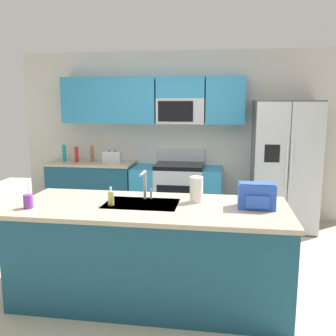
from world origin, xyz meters
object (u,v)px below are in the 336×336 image
Objects in this scene: bottle_red at (77,154)px; drink_cup_purple at (28,201)px; pepper_mill at (92,154)px; paper_towel_roll at (196,189)px; refrigerator at (284,166)px; range_oven at (177,193)px; soap_dispenser at (111,198)px; bottle_teal at (64,153)px; toaster at (112,157)px; sink_faucet at (145,183)px; backpack at (257,195)px.

drink_cup_purple reaches higher than bottle_red.
paper_towel_roll is at bearing -49.82° from pepper_mill.
range_oven is at bearing 177.37° from refrigerator.
pepper_mill is 1.06× the size of bottle_red.
soap_dispenser is 0.79m from paper_towel_roll.
paper_towel_roll is at bearing -118.60° from refrigerator.
bottle_teal is at bearing 136.95° from paper_towel_roll.
toaster is 1.18× the size of bottle_red.
paper_towel_roll is at bearing 16.27° from drink_cup_purple.
sink_faucet is (0.95, -2.06, 0.08)m from toaster.
bottle_red is at bearing -179.20° from toaster.
soap_dispenser is 0.71× the size of paper_towel_roll.
range_oven is 1.14m from toaster.
paper_towel_roll reaches higher than soap_dispenser.
toaster is 0.35m from pepper_mill.
range_oven is 1.64m from refrigerator.
range_oven is 8.00× the size of soap_dispenser.
paper_towel_roll is at bearing -1.30° from sink_faucet.
pepper_mill is at bearing 113.67° from soap_dispenser.
refrigerator is at bearing -0.21° from bottle_red.
paper_towel_roll is (-1.12, -2.05, 0.09)m from refrigerator.
backpack is (2.78, -2.21, -0.01)m from bottle_teal.
sink_faucet is (1.29, -2.11, 0.04)m from pepper_mill.
range_oven is 1.46m from pepper_mill.
backpack is (0.54, -0.12, -0.00)m from paper_towel_roll.
refrigerator reaches higher than toaster.
backpack is at bearing -66.20° from range_oven.
refrigerator is 2.25m from backpack.
pepper_mill is at bearing 136.12° from backpack.
bottle_red is 2.61m from soap_dispenser.
soap_dispenser is 0.53× the size of backpack.
range_oven is 4.86× the size of toaster.
drink_cup_purple is at bearing -155.62° from sink_faucet.
range_oven is 4.25× the size of backpack.
backpack is at bearing -38.53° from bottle_teal.
bottle_red is 0.74× the size of backpack.
refrigerator is (1.56, -0.07, 0.48)m from range_oven.
paper_towel_roll is (2.02, -2.06, 0.00)m from bottle_red.
bottle_teal is 1.10× the size of paper_towel_roll.
soap_dispenser is (0.70, 0.20, 0.01)m from drink_cup_purple.
sink_faucet is 1.06m from drink_cup_purple.
pepper_mill is 0.45m from bottle_teal.
backpack reaches higher than range_oven.
range_oven is 5.16× the size of bottle_teal.
range_oven is at bearing 0.98° from bottle_teal.
drink_cup_purple reaches higher than backpack.
bottle_teal is 2.75m from soap_dispenser.
bottle_teal is (-0.79, 0.02, 0.04)m from toaster.
refrigerator is 2.34m from paper_towel_roll.
sink_faucet is (1.74, -2.08, 0.04)m from bottle_teal.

